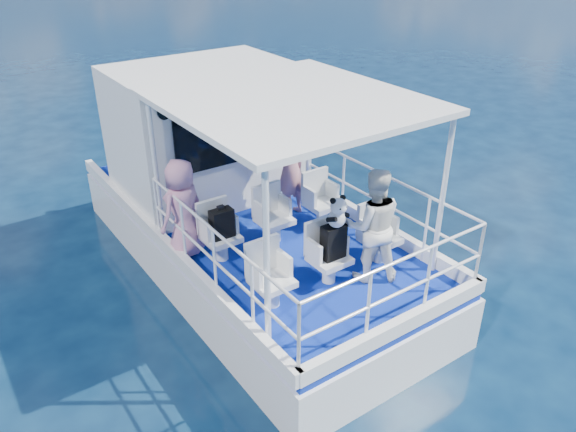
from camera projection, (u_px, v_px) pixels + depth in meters
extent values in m
plane|color=#071933|center=(283.00, 295.00, 8.72)|extent=(2000.00, 2000.00, 0.00)
cube|color=white|center=(249.00, 266.00, 9.45)|extent=(3.00, 7.00, 1.60)
cube|color=navy|center=(247.00, 222.00, 9.04)|extent=(2.90, 6.90, 0.10)
cube|color=white|center=(205.00, 132.00, 9.44)|extent=(2.85, 2.00, 2.20)
cube|color=white|center=(290.00, 101.00, 7.09)|extent=(3.00, 3.20, 0.08)
cylinder|color=white|center=(267.00, 263.00, 5.87)|extent=(0.07, 0.07, 2.20)
cylinder|color=white|center=(442.00, 198.00, 7.23)|extent=(0.07, 0.07, 2.20)
cylinder|color=white|center=(156.00, 172.00, 7.97)|extent=(0.07, 0.07, 2.20)
cylinder|color=white|center=(308.00, 134.00, 9.32)|extent=(0.07, 0.07, 2.20)
cube|color=silver|center=(221.00, 247.00, 7.90)|extent=(0.48, 0.46, 0.38)
cube|color=silver|center=(275.00, 229.00, 8.35)|extent=(0.48, 0.46, 0.38)
cube|color=silver|center=(322.00, 213.00, 8.81)|extent=(0.48, 0.46, 0.38)
cube|color=silver|center=(272.00, 292.00, 6.96)|extent=(0.48, 0.46, 0.38)
cube|color=silver|center=(329.00, 269.00, 7.41)|extent=(0.48, 0.46, 0.38)
cube|color=silver|center=(379.00, 249.00, 7.87)|extent=(0.48, 0.46, 0.38)
imported|color=pink|center=(183.00, 209.00, 7.76)|extent=(0.64, 0.55, 1.45)
imported|color=#C7808B|center=(291.00, 169.00, 8.82)|extent=(0.62, 0.45, 1.57)
imported|color=white|center=(372.00, 225.00, 7.23)|extent=(0.96, 0.90, 1.58)
cube|color=black|center=(222.00, 223.00, 7.69)|extent=(0.32, 0.18, 0.42)
cube|color=black|center=(333.00, 242.00, 7.20)|extent=(0.31, 0.18, 0.47)
cube|color=black|center=(221.00, 208.00, 7.58)|extent=(0.10, 0.06, 0.06)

